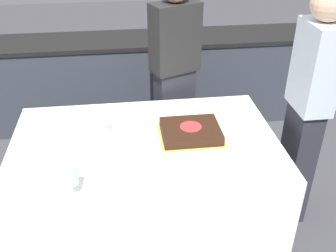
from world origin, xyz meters
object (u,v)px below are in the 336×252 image
plate_stack (93,128)px  person_cutting_cake (175,74)px  cake (191,131)px  person_seated_right (307,108)px  wine_glass (73,176)px

plate_stack → person_cutting_cake: size_ratio=0.14×
cake → plate_stack: 0.66m
person_cutting_cake → person_seated_right: size_ratio=0.97×
cake → wine_glass: size_ratio=2.16×
person_cutting_cake → person_seated_right: bearing=113.7°
plate_stack → person_cutting_cake: bearing=44.8°
cake → person_seated_right: bearing=-1.4°
cake → person_cutting_cake: (0.00, 0.76, 0.09)m
person_seated_right → plate_stack: bearing=-95.2°
wine_glass → person_seated_right: (1.53, 0.50, 0.03)m
wine_glass → person_cutting_cake: person_cutting_cake is taller
plate_stack → wine_glass: wine_glass is taller
cake → wine_glass: 0.90m
cake → person_seated_right: (0.80, -0.02, 0.13)m
plate_stack → wine_glass: (-0.08, -0.63, 0.09)m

